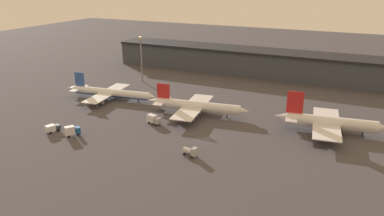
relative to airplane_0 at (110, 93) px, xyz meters
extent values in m
plane|color=#423F44|center=(58.69, -22.89, -3.07)|extent=(600.00, 600.00, 0.00)
cube|color=#3D424C|center=(58.69, 74.27, 3.54)|extent=(194.37, 19.33, 13.21)
cube|color=black|center=(58.69, 74.27, 10.74)|extent=(194.37, 21.33, 1.20)
cylinder|color=white|center=(0.56, 0.07, 0.19)|extent=(39.02, 8.44, 3.43)
cylinder|color=#2D519E|center=(0.56, 0.07, -0.41)|extent=(37.02, 7.68, 2.92)
cone|color=white|center=(20.87, 2.72, 0.19)|extent=(4.50, 3.76, 3.26)
cone|color=white|center=(-19.92, -2.60, 0.45)|extent=(5.48, 3.56, 2.92)
cube|color=#2D519E|center=(-15.64, -2.04, 5.20)|extent=(4.81, 1.02, 6.59)
cube|color=white|center=(-16.41, -2.14, 0.71)|extent=(4.88, 11.76, 0.24)
cube|color=white|center=(-1.37, -0.18, -0.24)|extent=(11.59, 32.42, 0.36)
cylinder|color=gray|center=(-1.36, 8.78, -1.43)|extent=(3.99, 2.36, 1.89)
cylinder|color=gray|center=(0.94, -8.83, -1.43)|extent=(3.99, 2.36, 1.89)
cylinder|color=black|center=(14.06, 1.84, -2.29)|extent=(0.50, 0.50, 1.54)
cylinder|color=black|center=(-1.55, 1.18, -2.29)|extent=(0.50, 0.50, 1.54)
cylinder|color=black|center=(-1.19, -1.54, -2.29)|extent=(0.50, 0.50, 1.54)
cylinder|color=silver|center=(45.31, -1.43, 0.71)|extent=(35.88, 8.56, 3.98)
cylinder|color=silver|center=(45.31, -1.43, 0.02)|extent=(34.03, 7.74, 3.38)
cone|color=silver|center=(64.18, 1.03, 0.71)|extent=(5.22, 4.36, 3.78)
cone|color=silver|center=(26.25, -3.92, 1.01)|extent=(6.35, 4.12, 3.38)
cube|color=red|center=(30.46, -3.37, 5.80)|extent=(5.57, 1.12, 6.21)
cube|color=silver|center=(29.75, -3.47, 1.31)|extent=(5.48, 12.31, 0.24)
cube|color=silver|center=(43.54, -1.67, 0.21)|extent=(12.95, 33.89, 0.36)
cylinder|color=gray|center=(43.41, 7.65, -1.13)|extent=(4.62, 2.74, 2.19)
cylinder|color=gray|center=(45.80, -10.70, -1.13)|extent=(4.62, 2.74, 2.19)
cylinder|color=black|center=(57.69, 0.18, -2.17)|extent=(0.50, 0.50, 1.79)
cylinder|color=black|center=(43.34, -0.09, -2.17)|extent=(0.50, 0.50, 1.79)
cylinder|color=black|center=(43.75, -3.24, -2.17)|extent=(0.50, 0.50, 1.79)
cylinder|color=silver|center=(97.11, 2.23, 1.01)|extent=(31.81, 8.33, 4.29)
cylinder|color=silver|center=(97.11, 2.23, 0.26)|extent=(30.16, 7.49, 3.65)
cone|color=silver|center=(114.01, 4.44, 1.01)|extent=(5.63, 4.71, 4.07)
cone|color=silver|center=(79.99, -0.01, 1.33)|extent=(6.85, 4.45, 3.65)
cube|color=red|center=(83.98, 0.51, 7.31)|extent=(6.00, 1.17, 8.31)
cube|color=silver|center=(83.35, 0.43, 1.65)|extent=(5.79, 12.31, 0.24)
cube|color=silver|center=(95.54, 2.02, 0.47)|extent=(13.62, 33.88, 0.36)
cylinder|color=gray|center=(95.29, 11.29, -0.96)|extent=(4.98, 2.95, 2.36)
cylinder|color=gray|center=(97.67, -7.00, -0.96)|extent=(4.98, 2.95, 2.36)
cylinder|color=black|center=(108.04, 3.66, -2.10)|extent=(0.50, 0.50, 1.93)
cylinder|color=black|center=(95.32, 3.72, -2.10)|extent=(0.50, 0.50, 1.93)
cylinder|color=black|center=(95.76, 0.32, -2.10)|extent=(0.50, 0.50, 1.93)
cube|color=#9EA3A8|center=(36.37, -18.54, -1.31)|extent=(2.26, 2.69, 2.07)
cube|color=silver|center=(33.33, -17.77, -0.97)|extent=(4.07, 3.14, 2.76)
cylinder|color=black|center=(36.42, -17.65, -2.62)|extent=(1.02, 0.78, 0.90)
cylinder|color=black|center=(35.99, -19.34, -2.62)|extent=(1.02, 0.78, 0.90)
cylinder|color=black|center=(32.81, -16.74, -2.62)|extent=(1.02, 0.78, 0.90)
cylinder|color=black|center=(32.38, -18.43, -2.62)|extent=(1.02, 0.78, 0.90)
cube|color=#195199|center=(14.91, -38.85, -1.19)|extent=(2.71, 2.54, 2.31)
cube|color=silver|center=(13.31, -41.20, -0.81)|extent=(3.65, 3.93, 3.07)
cylinder|color=black|center=(14.14, -38.52, -2.62)|extent=(0.96, 1.05, 0.90)
cylinder|color=black|center=(15.50, -39.44, -2.62)|extent=(0.96, 1.05, 0.90)
cylinder|color=black|center=(12.25, -41.30, -2.62)|extent=(0.96, 1.05, 0.90)
cylinder|color=black|center=(13.61, -42.23, -2.62)|extent=(0.96, 1.05, 0.90)
cube|color=#282D38|center=(5.35, -39.01, -1.53)|extent=(2.67, 2.14, 1.63)
cube|color=silver|center=(4.56, -41.64, -1.26)|extent=(3.14, 3.69, 2.18)
cylinder|color=black|center=(4.48, -38.90, -2.62)|extent=(0.82, 1.03, 0.90)
cylinder|color=black|center=(6.14, -39.41, -2.62)|extent=(0.82, 1.03, 0.90)
cylinder|color=black|center=(3.53, -42.02, -2.62)|extent=(0.82, 1.03, 0.90)
cylinder|color=black|center=(5.20, -42.53, -2.62)|extent=(0.82, 1.03, 0.90)
cube|color=#9EA3A8|center=(60.55, -37.20, -1.04)|extent=(1.85, 2.33, 2.61)
cylinder|color=#B7B7BC|center=(57.97, -36.60, -1.42)|extent=(3.48, 2.51, 1.86)
cylinder|color=black|center=(60.53, -36.39, -2.62)|extent=(0.99, 0.70, 0.90)
cylinder|color=black|center=(60.18, -37.91, -2.62)|extent=(0.99, 0.70, 0.90)
cylinder|color=black|center=(57.36, -35.67, -2.62)|extent=(0.99, 0.70, 0.90)
cylinder|color=black|center=(57.02, -37.18, -2.62)|extent=(0.99, 0.70, 0.90)
cylinder|color=slate|center=(-2.94, 32.28, 8.50)|extent=(0.70, 0.70, 23.14)
sphere|color=beige|center=(-2.94, 32.28, 20.67)|extent=(1.80, 1.80, 1.80)
camera|label=1|loc=(105.33, -133.62, 51.42)|focal=35.00mm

